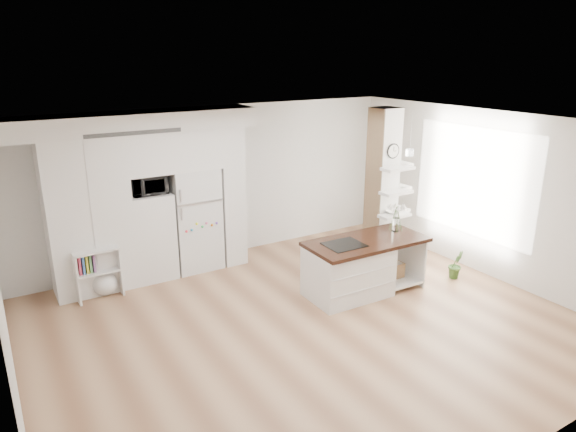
% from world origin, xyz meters
% --- Properties ---
extents(floor, '(7.00, 6.00, 0.01)m').
position_xyz_m(floor, '(0.00, 0.00, 0.00)').
color(floor, tan).
rests_on(floor, ground).
extents(room, '(7.04, 6.04, 2.72)m').
position_xyz_m(room, '(0.00, 0.00, 1.86)').
color(room, white).
rests_on(room, ground).
extents(cabinet_wall, '(4.00, 0.71, 2.70)m').
position_xyz_m(cabinet_wall, '(-1.45, 2.67, 1.51)').
color(cabinet_wall, white).
rests_on(cabinet_wall, floor).
extents(refrigerator, '(0.78, 0.69, 1.75)m').
position_xyz_m(refrigerator, '(-0.53, 2.68, 0.88)').
color(refrigerator, silver).
rests_on(refrigerator, floor).
extents(column, '(0.69, 0.90, 2.70)m').
position_xyz_m(column, '(2.38, 1.13, 1.35)').
color(column, silver).
rests_on(column, floor).
extents(window, '(0.00, 2.40, 2.40)m').
position_xyz_m(window, '(3.48, 0.30, 1.50)').
color(window, white).
rests_on(window, room).
extents(pendant_light, '(0.12, 0.12, 0.10)m').
position_xyz_m(pendant_light, '(1.70, 0.15, 2.12)').
color(pendant_light, white).
rests_on(pendant_light, room).
extents(kitchen_island, '(1.88, 0.92, 1.41)m').
position_xyz_m(kitchen_island, '(1.14, 0.43, 0.44)').
color(kitchen_island, white).
rests_on(kitchen_island, floor).
extents(bookshelf, '(0.68, 0.41, 0.78)m').
position_xyz_m(bookshelf, '(-2.19, 2.37, 0.34)').
color(bookshelf, white).
rests_on(bookshelf, floor).
extents(floor_plant_a, '(0.29, 0.25, 0.47)m').
position_xyz_m(floor_plant_a, '(2.93, 0.03, 0.24)').
color(floor_plant_a, '#396227').
rests_on(floor_plant_a, floor).
extents(floor_plant_b, '(0.31, 0.31, 0.52)m').
position_xyz_m(floor_plant_b, '(3.00, 1.90, 0.26)').
color(floor_plant_b, '#396227').
rests_on(floor_plant_b, floor).
extents(microwave, '(0.54, 0.37, 0.30)m').
position_xyz_m(microwave, '(-1.27, 2.62, 1.57)').
color(microwave, '#2D2D2D').
rests_on(microwave, cabinet_wall).
extents(shelf_plant, '(0.27, 0.23, 0.30)m').
position_xyz_m(shelf_plant, '(2.63, 1.30, 1.52)').
color(shelf_plant, '#396227').
rests_on(shelf_plant, column).
extents(decor_bowl, '(0.22, 0.22, 0.05)m').
position_xyz_m(decor_bowl, '(2.30, 0.90, 1.00)').
color(decor_bowl, white).
rests_on(decor_bowl, column).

